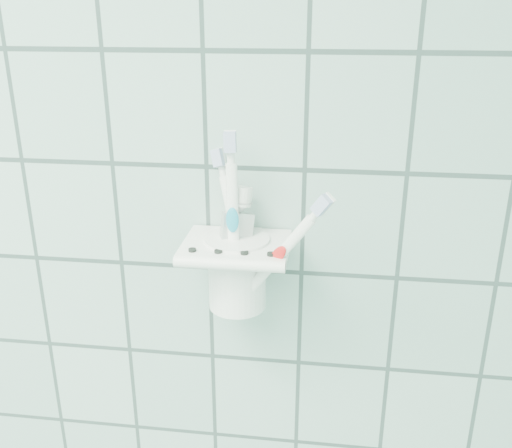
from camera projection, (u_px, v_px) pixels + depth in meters
holder_bracket at (236, 248)px, 0.67m from camera, size 0.12×0.10×0.04m
cup at (237, 269)px, 0.68m from camera, size 0.08×0.08×0.09m
toothbrush_pink at (249, 229)px, 0.65m from camera, size 0.05×0.06×0.19m
toothbrush_blue at (234, 223)px, 0.65m from camera, size 0.02×0.03×0.21m
toothbrush_orange at (236, 229)px, 0.65m from camera, size 0.10×0.05×0.18m
toothpaste_tube at (227, 241)px, 0.66m from camera, size 0.05×0.05×0.15m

